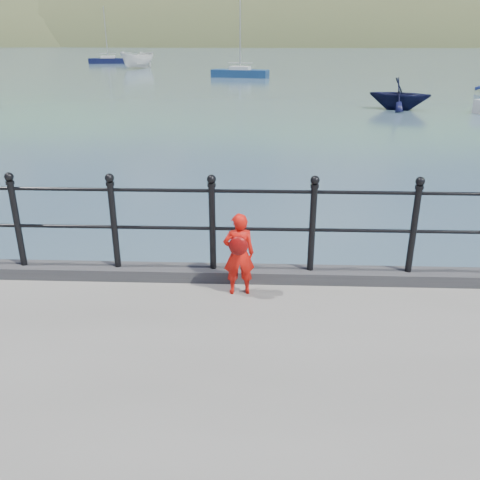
{
  "coord_description": "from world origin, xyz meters",
  "views": [
    {
      "loc": [
        -0.03,
        -5.86,
        3.86
      ],
      "look_at": [
        -0.26,
        -0.2,
        1.55
      ],
      "focal_mm": 38.0,
      "sensor_mm": 36.0,
      "label": 1
    }
  ],
  "objects_px": {
    "launch_navy": "(400,94)",
    "sailboat_port": "(240,74)",
    "railing": "(262,218)",
    "launch_white": "(137,60)",
    "child": "(239,254)",
    "sailboat_left": "(108,61)"
  },
  "relations": [
    {
      "from": "railing",
      "to": "sailboat_left",
      "type": "height_order",
      "value": "sailboat_left"
    },
    {
      "from": "child",
      "to": "launch_navy",
      "type": "height_order",
      "value": "child"
    },
    {
      "from": "launch_white",
      "to": "launch_navy",
      "type": "distance_m",
      "value": 40.47
    },
    {
      "from": "sailboat_port",
      "to": "sailboat_left",
      "type": "bearing_deg",
      "value": 143.34
    },
    {
      "from": "launch_white",
      "to": "sailboat_port",
      "type": "xyz_separation_m",
      "value": [
        12.57,
        -12.33,
        -0.63
      ]
    },
    {
      "from": "sailboat_left",
      "to": "sailboat_port",
      "type": "relative_size",
      "value": 0.95
    },
    {
      "from": "launch_navy",
      "to": "sailboat_port",
      "type": "bearing_deg",
      "value": 44.08
    },
    {
      "from": "railing",
      "to": "sailboat_port",
      "type": "xyz_separation_m",
      "value": [
        -2.07,
        44.54,
        -1.48
      ]
    },
    {
      "from": "child",
      "to": "sailboat_left",
      "type": "relative_size",
      "value": 0.13
    },
    {
      "from": "launch_navy",
      "to": "sailboat_port",
      "type": "xyz_separation_m",
      "value": [
        -9.52,
        21.58,
        -0.5
      ]
    },
    {
      "from": "railing",
      "to": "launch_white",
      "type": "relative_size",
      "value": 3.6
    },
    {
      "from": "child",
      "to": "sailboat_port",
      "type": "height_order",
      "value": "sailboat_port"
    },
    {
      "from": "child",
      "to": "launch_white",
      "type": "height_order",
      "value": "child"
    },
    {
      "from": "sailboat_port",
      "to": "railing",
      "type": "bearing_deg",
      "value": -73.65
    },
    {
      "from": "child",
      "to": "railing",
      "type": "bearing_deg",
      "value": -134.23
    },
    {
      "from": "launch_white",
      "to": "sailboat_port",
      "type": "relative_size",
      "value": 0.65
    },
    {
      "from": "railing",
      "to": "child",
      "type": "xyz_separation_m",
      "value": [
        -0.26,
        -0.36,
        -0.32
      ]
    },
    {
      "from": "launch_white",
      "to": "launch_navy",
      "type": "height_order",
      "value": "launch_white"
    },
    {
      "from": "sailboat_left",
      "to": "sailboat_port",
      "type": "distance_m",
      "value": 30.04
    },
    {
      "from": "child",
      "to": "sailboat_left",
      "type": "bearing_deg",
      "value": -80.94
    },
    {
      "from": "sailboat_port",
      "to": "launch_navy",
      "type": "bearing_deg",
      "value": -52.51
    },
    {
      "from": "launch_white",
      "to": "sailboat_port",
      "type": "distance_m",
      "value": 17.62
    }
  ]
}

